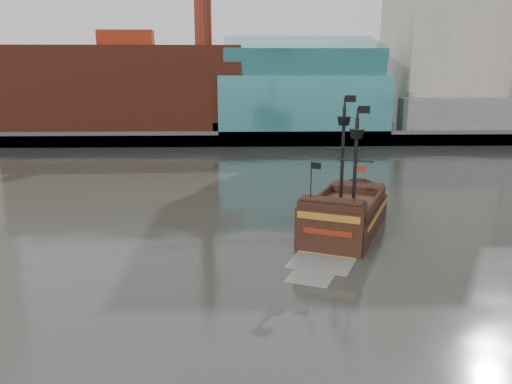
{
  "coord_description": "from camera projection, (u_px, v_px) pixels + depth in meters",
  "views": [
    {
      "loc": [
        -1.36,
        -23.64,
        12.56
      ],
      "look_at": [
        -0.19,
        11.89,
        4.0
      ],
      "focal_mm": 35.0,
      "sensor_mm": 36.0,
      "label": 1
    }
  ],
  "objects": [
    {
      "name": "skyline",
      "position": [
        270.0,
        12.0,
        102.54
      ],
      "size": [
        149.0,
        45.0,
        62.0
      ],
      "color": "brown",
      "rests_on": "promenade_far"
    },
    {
      "name": "pirate_ship",
      "position": [
        345.0,
        219.0,
        40.23
      ],
      "size": [
        10.42,
        15.98,
        11.56
      ],
      "rotation": [
        0.0,
        0.0,
        -0.42
      ],
      "color": "black",
      "rests_on": "ground"
    },
    {
      "name": "promenade_far",
      "position": [
        245.0,
        124.0,
        115.11
      ],
      "size": [
        220.0,
        60.0,
        2.0
      ],
      "primitive_type": "cube",
      "color": "slate",
      "rests_on": "ground"
    },
    {
      "name": "ground",
      "position": [
        267.0,
        320.0,
        25.95
      ],
      "size": [
        400.0,
        400.0,
        0.0
      ],
      "primitive_type": "plane",
      "color": "#282B26",
      "rests_on": "ground"
    },
    {
      "name": "seawall",
      "position": [
        247.0,
        139.0,
        86.38
      ],
      "size": [
        220.0,
        1.0,
        2.6
      ],
      "primitive_type": "cube",
      "color": "#4C4C49",
      "rests_on": "ground"
    }
  ]
}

